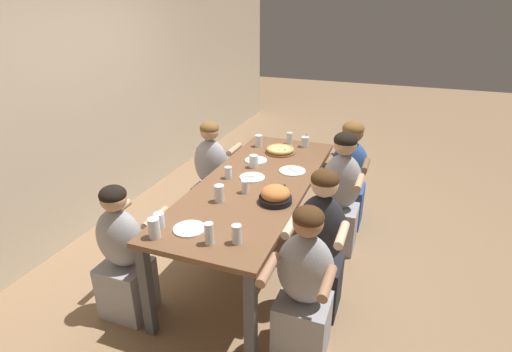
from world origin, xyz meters
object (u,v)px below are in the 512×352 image
Objects in this scene: diner_far_left at (123,258)px; drinking_glass_i at (154,229)px; empty_plate_b at (256,160)px; empty_plate_c at (292,171)px; diner_far_midright at (212,178)px; pizza_board_main at (280,150)px; empty_plate_d at (189,229)px; drinking_glass_h at (209,235)px; drinking_glass_f at (237,234)px; drinking_glass_a at (289,139)px; drinking_glass_c at (245,187)px; drinking_glass_e at (259,141)px; cocktail_glass_blue at (305,142)px; drinking_glass_d at (159,221)px; drinking_glass_j at (228,173)px; diner_near_left at (304,292)px; empty_plate_a at (252,177)px; drinking_glass_g at (219,195)px; diner_near_midleft at (320,249)px; diner_near_right at (348,178)px; drinking_glass_b at (254,162)px; diner_near_midright at (340,197)px; skillet_bowl at (275,195)px.

drinking_glass_i is at bearing -11.06° from diner_far_left.
empty_plate_b and empty_plate_c have the same top height.
pizza_board_main is at bearing 22.57° from diner_far_midright.
drinking_glass_i is at bearing 135.09° from empty_plate_d.
drinking_glass_h is 0.14× the size of diner_far_left.
drinking_glass_a is at bearing 6.44° from drinking_glass_f.
drinking_glass_e is at bearing 14.53° from drinking_glass_c.
cocktail_glass_blue is 1.26× the size of drinking_glass_d.
drinking_glass_i is at bearing 176.65° from drinking_glass_j.
drinking_glass_f is at bearing -164.14° from drinking_glass_e.
drinking_glass_e is 0.86m from drinking_glass_j.
drinking_glass_c and drinking_glass_j have the same top height.
drinking_glass_f is 0.87× the size of drinking_glass_h.
drinking_glass_a is 2.08m from diner_near_left.
empty_plate_a is at bearing -163.75° from drinking_glass_e.
drinking_glass_h is at bearing 113.55° from drinking_glass_f.
diner_far_left is at bearing 168.34° from drinking_glass_e.
drinking_glass_g reaches higher than empty_plate_d.
drinking_glass_i is at bearing 8.57° from diner_near_left.
drinking_glass_f is at bearing -152.79° from drinking_glass_j.
empty_plate_b is 1.71× the size of drinking_glass_a.
drinking_glass_d is 0.10× the size of diner_far_midright.
empty_plate_a is 0.91m from diner_near_midleft.
diner_near_midleft reaches higher than diner_near_left.
drinking_glass_c is (-0.55, 0.24, 0.05)m from empty_plate_c.
empty_plate_c is 0.21× the size of diner_near_right.
drinking_glass_b is 1.07m from diner_near_right.
drinking_glass_j is 0.10× the size of diner_far_left.
drinking_glass_f is at bearing -162.11° from drinking_glass_c.
drinking_glass_c is 0.76m from drinking_glass_h.
cocktail_glass_blue is at bearing -11.92° from drinking_glass_g.
diner_far_left is (0.01, 0.72, -0.36)m from drinking_glass_h.
diner_near_midleft is at bearing 90.00° from diner_near_midright.
drinking_glass_b is at bearing -164.37° from drinking_glass_e.
drinking_glass_f is at bearing 3.77° from diner_far_left.
drinking_glass_c is 0.77× the size of drinking_glass_g.
drinking_glass_e is 0.11× the size of diner_far_left.
empty_plate_b is 1.59× the size of cocktail_glass_blue.
drinking_glass_h is at bearing -171.13° from empty_plate_b.
drinking_glass_f is 1.46m from diner_near_midright.
skillet_bowl is 3.10× the size of drinking_glass_b.
skillet_bowl is 0.33× the size of diner_far_midright.
diner_far_midright reaches higher than drinking_glass_d.
empty_plate_a is 0.92× the size of empty_plate_c.
diner_far_midright reaches higher than cocktail_glass_blue.
drinking_glass_i is (-1.89, 0.02, 0.01)m from drinking_glass_e.
empty_plate_c is at bearing -9.69° from diner_far_midright.
drinking_glass_d is at bearing 177.89° from drinking_glass_e.
diner_near_right is 0.97× the size of diner_near_midleft.
drinking_glass_e is (0.11, 0.27, 0.03)m from pizza_board_main.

